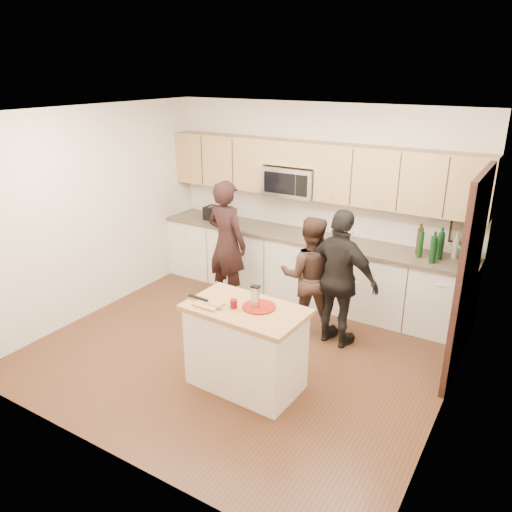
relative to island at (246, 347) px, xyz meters
The scene contains 21 objects.
floor 0.83m from the island, 127.40° to the left, with size 4.50×4.50×0.00m, color #53321C.
room_shell 1.45m from the island, 127.40° to the left, with size 4.52×4.02×2.71m.
back_cabinetry 2.28m from the island, 100.61° to the left, with size 4.50×0.66×0.94m.
upper_cabinetry 2.79m from the island, 99.20° to the left, with size 4.50×0.33×0.75m.
microwave 2.73m from the island, 107.27° to the left, with size 0.76×0.41×0.40m.
doorway 2.42m from the island, 38.66° to the left, with size 0.06×1.25×2.20m.
framed_picture 3.07m from the island, 58.85° to the left, with size 0.30×0.03×0.38m.
dish_towel 2.49m from the island, 123.74° to the left, with size 0.34×0.60×0.48m.
island is the anchor object (origin of this frame).
red_plate 0.47m from the island, 30.27° to the left, with size 0.33×0.33×0.02m, color maroon.
box_grater 0.58m from the island, 24.40° to the left, with size 0.08×0.06×0.22m.
drink_glass 0.50m from the island, 145.35° to the right, with size 0.07×0.07×0.09m, color maroon.
cutting_board 0.59m from the island, 155.52° to the right, with size 0.27×0.20×0.02m, color tan.
tongs 0.69m from the island, 166.99° to the right, with size 0.24×0.03×0.02m, color black.
knife 0.56m from the island, 147.27° to the right, with size 0.21×0.02×0.01m, color silver.
toaster 3.01m from the island, 131.22° to the left, with size 0.32×0.24×0.21m.
bottle_cluster 2.69m from the island, 59.29° to the left, with size 0.61×0.37×0.39m.
orchid 2.92m from the island, 53.47° to the left, with size 0.29×0.23×0.53m, color #36732E.
woman_left 2.08m from the island, 129.58° to the left, with size 0.64×0.42×1.74m, color black.
woman_center 1.42m from the island, 88.34° to the left, with size 0.72×0.56×1.49m, color #322019.
woman_right 1.43m from the island, 70.07° to the left, with size 0.97×0.40×1.66m, color black.
Camera 1 is at (2.80, -4.27, 3.11)m, focal length 35.00 mm.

